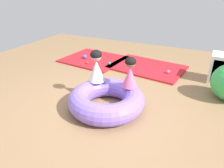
{
  "coord_description": "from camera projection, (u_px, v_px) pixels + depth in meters",
  "views": [
    {
      "loc": [
        1.32,
        -2.45,
        1.81
      ],
      "look_at": [
        0.01,
        0.25,
        0.34
      ],
      "focal_mm": 33.83,
      "sensor_mm": 36.0,
      "label": 1
    }
  ],
  "objects": [
    {
      "name": "ground_plane",
      "position": [
        104.0,
        110.0,
        3.3
      ],
      "size": [
        8.0,
        8.0,
        0.0
      ],
      "primitive_type": "plane",
      "color": "#93704C"
    },
    {
      "name": "gym_mat_far_right",
      "position": [
        147.0,
        67.0,
        4.87
      ],
      "size": [
        1.76,
        1.33,
        0.04
      ],
      "primitive_type": "cube",
      "rotation": [
        0.0,
        0.0,
        -0.13
      ],
      "color": "red",
      "rests_on": "ground"
    },
    {
      "name": "gym_mat_front",
      "position": [
        94.0,
        59.0,
        5.38
      ],
      "size": [
        1.55,
        1.38,
        0.04
      ],
      "primitive_type": "cube",
      "rotation": [
        0.0,
        0.0,
        -0.1
      ],
      "color": "red",
      "rests_on": "ground"
    },
    {
      "name": "inflatable_cushion",
      "position": [
        106.0,
        100.0,
        3.26
      ],
      "size": [
        1.18,
        1.18,
        0.32
      ],
      "primitive_type": "torus",
      "color": "#8466E0",
      "rests_on": "ground"
    },
    {
      "name": "child_in_pink",
      "position": [
        130.0,
        73.0,
        3.22
      ],
      "size": [
        0.35,
        0.35,
        0.48
      ],
      "rotation": [
        0.0,
        0.0,
        2.29
      ],
      "color": "#E5608E",
      "rests_on": "inflatable_cushion"
    },
    {
      "name": "child_in_white",
      "position": [
        96.0,
        66.0,
        3.4
      ],
      "size": [
        0.34,
        0.34,
        0.53
      ],
      "rotation": [
        0.0,
        0.0,
        0.31
      ],
      "color": "white",
      "rests_on": "inflatable_cushion"
    },
    {
      "name": "play_ball_red",
      "position": [
        87.0,
        63.0,
        4.99
      ],
      "size": [
        0.06,
        0.06,
        0.06
      ],
      "primitive_type": "sphere",
      "color": "red",
      "rests_on": "gym_mat_front"
    },
    {
      "name": "play_ball_teal",
      "position": [
        109.0,
        63.0,
        4.96
      ],
      "size": [
        0.07,
        0.07,
        0.07
      ],
      "primitive_type": "sphere",
      "color": "teal",
      "rests_on": "gym_mat_front"
    },
    {
      "name": "play_ball_blue",
      "position": [
        85.0,
        57.0,
        5.35
      ],
      "size": [
        0.1,
        0.1,
        0.1
      ],
      "primitive_type": "sphere",
      "color": "blue",
      "rests_on": "gym_mat_front"
    },
    {
      "name": "play_ball_pink",
      "position": [
        168.0,
        72.0,
        4.48
      ],
      "size": [
        0.08,
        0.08,
        0.08
      ],
      "primitive_type": "sphere",
      "color": "pink",
      "rests_on": "gym_mat_far_right"
    },
    {
      "name": "storage_cube",
      "position": [
        222.0,
        69.0,
        4.09
      ],
      "size": [
        0.44,
        0.44,
        0.56
      ],
      "color": "white",
      "rests_on": "ground"
    }
  ]
}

